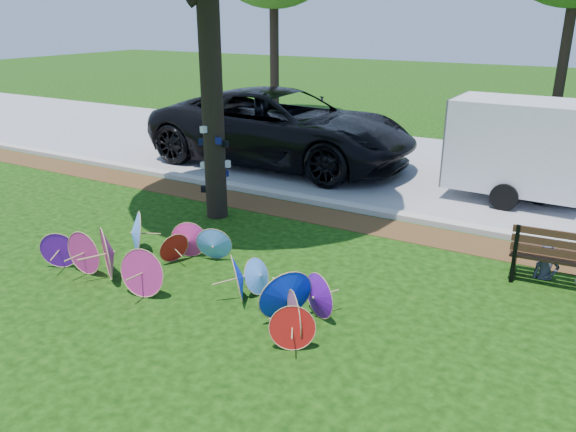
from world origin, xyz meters
name	(u,v)px	position (x,y,z in m)	size (l,w,h in m)	color
ground	(191,308)	(0.00, 0.00, 0.00)	(90.00, 90.00, 0.00)	black
mulch_strip	(326,217)	(0.00, 4.50, 0.01)	(90.00, 1.00, 0.01)	#472D16
curb	(340,205)	(0.00, 5.20, 0.06)	(90.00, 0.30, 0.12)	#B7B5AD
street	(402,166)	(0.00, 9.35, 0.01)	(90.00, 8.00, 0.01)	gray
parasol_pile	(184,266)	(-0.50, 0.49, 0.37)	(5.22, 2.09, 0.89)	#C1257A
black_van	(282,127)	(-3.09, 7.90, 1.04)	(3.46, 7.51, 2.09)	black
cargo_trailer	(518,145)	(3.18, 7.73, 1.29)	(2.83, 1.79, 2.58)	silver
park_bench	(573,257)	(4.73, 3.60, 0.48)	(1.86, 0.71, 0.97)	black
person_left	(550,246)	(4.38, 3.65, 0.58)	(0.42, 0.28, 1.16)	#3A3C4F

